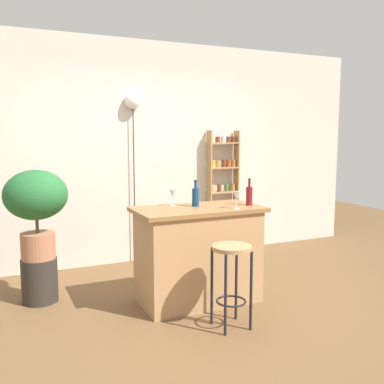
{
  "coord_description": "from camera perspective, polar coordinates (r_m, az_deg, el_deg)",
  "views": [
    {
      "loc": [
        -1.79,
        -3.44,
        1.62
      ],
      "look_at": [
        0.05,
        0.55,
        1.05
      ],
      "focal_mm": 40.96,
      "sensor_mm": 36.0,
      "label": 1
    }
  ],
  "objects": [
    {
      "name": "bottle_sauce_amber",
      "position": [
        4.36,
        7.46,
        -0.41
      ],
      "size": [
        0.06,
        0.06,
        0.27
      ],
      "color": "maroon",
      "rests_on": "kitchen_counter"
    },
    {
      "name": "potted_plant",
      "position": [
        4.43,
        -19.64,
        -1.29
      ],
      "size": [
        0.6,
        0.54,
        0.86
      ],
      "color": "#A86B4C",
      "rests_on": "plant_stool"
    },
    {
      "name": "wine_glass_center",
      "position": [
        4.13,
        5.82,
        -0.58
      ],
      "size": [
        0.07,
        0.07,
        0.16
      ],
      "color": "silver",
      "rests_on": "kitchen_counter"
    },
    {
      "name": "bar_stool",
      "position": [
        3.73,
        5.15,
        -9.7
      ],
      "size": [
        0.34,
        0.34,
        0.71
      ],
      "color": "black",
      "rests_on": "ground"
    },
    {
      "name": "kitchen_counter",
      "position": [
        4.3,
        0.8,
        -8.12
      ],
      "size": [
        1.22,
        0.65,
        0.93
      ],
      "color": "tan",
      "rests_on": "ground"
    },
    {
      "name": "plant_stool",
      "position": [
        4.61,
        -19.22,
        -10.76
      ],
      "size": [
        0.34,
        0.34,
        0.43
      ],
      "primitive_type": "cylinder",
      "color": "#2D2823",
      "rests_on": "ground"
    },
    {
      "name": "pendant_globe_light",
      "position": [
        5.54,
        -7.71,
        11.35
      ],
      "size": [
        0.2,
        0.2,
        2.14
      ],
      "color": "black",
      "rests_on": "ground"
    },
    {
      "name": "spice_shelf",
      "position": [
        6.03,
        4.05,
        0.3
      ],
      "size": [
        0.44,
        0.14,
        1.68
      ],
      "color": "#A87F51",
      "rests_on": "ground"
    },
    {
      "name": "bottle_wine_red",
      "position": [
        4.25,
        0.46,
        -0.59
      ],
      "size": [
        0.07,
        0.07,
        0.26
      ],
      "color": "navy",
      "rests_on": "kitchen_counter"
    },
    {
      "name": "ground",
      "position": [
        4.2,
        2.61,
        -15.3
      ],
      "size": [
        12.0,
        12.0,
        0.0
      ],
      "primitive_type": "plane",
      "color": "brown"
    },
    {
      "name": "back_wall",
      "position": [
        5.68,
        -6.4,
        5.13
      ],
      "size": [
        6.4,
        0.1,
        2.8
      ],
      "primitive_type": "cube",
      "color": "beige",
      "rests_on": "ground"
    },
    {
      "name": "wine_glass_left",
      "position": [
        4.28,
        -2.53,
        -0.27
      ],
      "size": [
        0.07,
        0.07,
        0.16
      ],
      "color": "silver",
      "rests_on": "kitchen_counter"
    }
  ]
}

